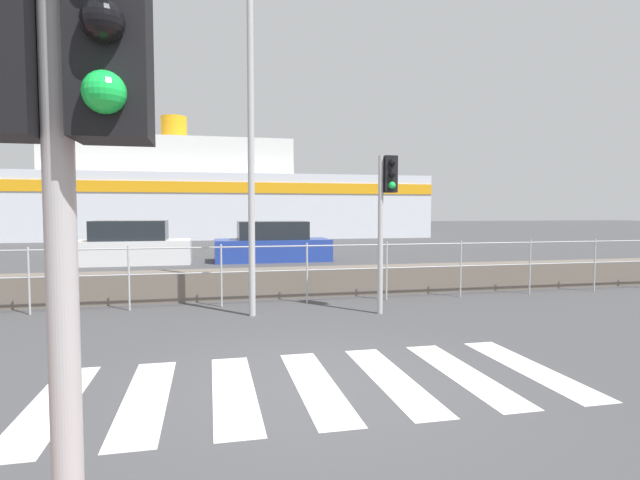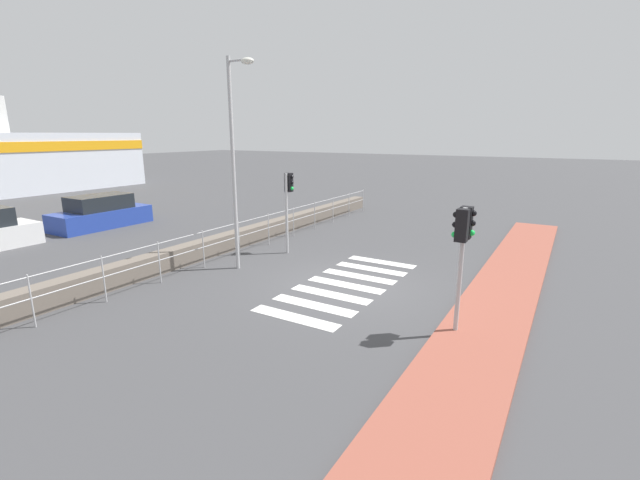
{
  "view_description": "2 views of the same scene",
  "coord_description": "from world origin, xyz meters",
  "views": [
    {
      "loc": [
        -1.11,
        -5.34,
        1.94
      ],
      "look_at": [
        0.53,
        2.0,
        1.5
      ],
      "focal_mm": 28.0,
      "sensor_mm": 36.0,
      "label": 1
    },
    {
      "loc": [
        -10.6,
        -5.46,
        4.33
      ],
      "look_at": [
        0.22,
        1.0,
        1.2
      ],
      "focal_mm": 24.0,
      "sensor_mm": 36.0,
      "label": 2
    }
  ],
  "objects": [
    {
      "name": "traffic_light_near",
      "position": [
        -1.59,
        -3.57,
        2.25
      ],
      "size": [
        0.58,
        0.41,
        2.85
      ],
      "color": "#B2B2B5",
      "rests_on": "ground_plane"
    },
    {
      "name": "crosswalk",
      "position": [
        0.03,
        0.0,
        0.0
      ],
      "size": [
        5.85,
        2.4,
        0.01
      ],
      "color": "silver",
      "rests_on": "ground_plane"
    },
    {
      "name": "ground_plane",
      "position": [
        0.0,
        0.0,
        0.0
      ],
      "size": [
        160.0,
        160.0,
        0.0
      ],
      "primitive_type": "plane",
      "color": "#424244"
    },
    {
      "name": "seawall",
      "position": [
        0.0,
        5.71,
        0.32
      ],
      "size": [
        25.43,
        0.55,
        0.65
      ],
      "color": "#6B6056",
      "rests_on": "ground_plane"
    },
    {
      "name": "parked_car_blue",
      "position": [
        1.28,
        13.82,
        0.65
      ],
      "size": [
        4.38,
        1.84,
        1.53
      ],
      "color": "#233D9E",
      "rests_on": "ground_plane"
    },
    {
      "name": "parked_car_white",
      "position": [
        -3.92,
        13.82,
        0.67
      ],
      "size": [
        4.3,
        1.75,
        1.58
      ],
      "color": "silver",
      "rests_on": "ground_plane"
    },
    {
      "name": "ferry_boat",
      "position": [
        -0.7,
        32.19,
        2.91
      ],
      "size": [
        28.92,
        8.77,
        8.66
      ],
      "color": "silver",
      "rests_on": "ground_plane"
    },
    {
      "name": "streetlamp",
      "position": [
        -0.35,
        3.67,
        4.02
      ],
      "size": [
        0.32,
        1.0,
        6.58
      ],
      "color": "#B2B2B5",
      "rests_on": "ground_plane"
    },
    {
      "name": "harbor_fence",
      "position": [
        0.0,
        4.84,
        0.83
      ],
      "size": [
        22.93,
        0.04,
        1.27
      ],
      "color": "#B2B2B5",
      "rests_on": "ground_plane"
    },
    {
      "name": "traffic_light_far",
      "position": [
        2.13,
        3.49,
        2.17
      ],
      "size": [
        0.34,
        0.32,
        2.96
      ],
      "color": "#B2B2B5",
      "rests_on": "ground_plane"
    }
  ]
}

